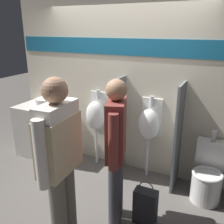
{
  "coord_description": "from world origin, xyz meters",
  "views": [
    {
      "loc": [
        1.46,
        -2.84,
        2.18
      ],
      "look_at": [
        0.0,
        0.17,
        1.05
      ],
      "focal_mm": 40.0,
      "sensor_mm": 36.0,
      "label": 1
    }
  ],
  "objects_px": {
    "urinal_near_counter": "(96,116)",
    "urinal_far": "(149,124)",
    "person_in_vest": "(60,156)",
    "shopping_bag": "(145,206)",
    "toilet": "(208,177)",
    "person_with_lanyard": "(116,148)",
    "cell_phone": "(49,110)",
    "sink_basin": "(46,102)"
  },
  "relations": [
    {
      "from": "urinal_far",
      "to": "shopping_bag",
      "type": "height_order",
      "value": "urinal_far"
    },
    {
      "from": "cell_phone",
      "to": "person_with_lanyard",
      "type": "xyz_separation_m",
      "value": [
        1.56,
        -0.78,
        0.03
      ]
    },
    {
      "from": "person_with_lanyard",
      "to": "shopping_bag",
      "type": "distance_m",
      "value": 0.8
    },
    {
      "from": "shopping_bag",
      "to": "person_in_vest",
      "type": "bearing_deg",
      "value": -135.52
    },
    {
      "from": "sink_basin",
      "to": "urinal_far",
      "type": "xyz_separation_m",
      "value": [
        1.82,
        0.09,
        -0.13
      ]
    },
    {
      "from": "urinal_far",
      "to": "cell_phone",
      "type": "bearing_deg",
      "value": -170.83
    },
    {
      "from": "cell_phone",
      "to": "shopping_bag",
      "type": "height_order",
      "value": "cell_phone"
    },
    {
      "from": "urinal_near_counter",
      "to": "urinal_far",
      "type": "distance_m",
      "value": 0.89
    },
    {
      "from": "cell_phone",
      "to": "person_with_lanyard",
      "type": "distance_m",
      "value": 1.75
    },
    {
      "from": "urinal_far",
      "to": "shopping_bag",
      "type": "bearing_deg",
      "value": -72.8
    },
    {
      "from": "cell_phone",
      "to": "person_in_vest",
      "type": "relative_size",
      "value": 0.08
    },
    {
      "from": "cell_phone",
      "to": "person_with_lanyard",
      "type": "height_order",
      "value": "person_with_lanyard"
    },
    {
      "from": "urinal_near_counter",
      "to": "person_with_lanyard",
      "type": "distance_m",
      "value": 1.35
    },
    {
      "from": "sink_basin",
      "to": "urinal_far",
      "type": "bearing_deg",
      "value": 2.86
    },
    {
      "from": "urinal_far",
      "to": "sink_basin",
      "type": "bearing_deg",
      "value": -177.14
    },
    {
      "from": "person_with_lanyard",
      "to": "shopping_bag",
      "type": "height_order",
      "value": "person_with_lanyard"
    },
    {
      "from": "sink_basin",
      "to": "person_with_lanyard",
      "type": "relative_size",
      "value": 0.2
    },
    {
      "from": "cell_phone",
      "to": "urinal_near_counter",
      "type": "relative_size",
      "value": 0.11
    },
    {
      "from": "toilet",
      "to": "shopping_bag",
      "type": "xyz_separation_m",
      "value": [
        -0.59,
        -0.8,
        -0.09
      ]
    },
    {
      "from": "urinal_far",
      "to": "person_in_vest",
      "type": "height_order",
      "value": "person_in_vest"
    },
    {
      "from": "sink_basin",
      "to": "cell_phone",
      "type": "height_order",
      "value": "sink_basin"
    },
    {
      "from": "person_in_vest",
      "to": "person_with_lanyard",
      "type": "height_order",
      "value": "person_in_vest"
    },
    {
      "from": "urinal_near_counter",
      "to": "shopping_bag",
      "type": "xyz_separation_m",
      "value": [
        1.18,
        -0.96,
        -0.63
      ]
    },
    {
      "from": "urinal_far",
      "to": "person_with_lanyard",
      "type": "xyz_separation_m",
      "value": [
        -0.04,
        -1.04,
        0.09
      ]
    },
    {
      "from": "cell_phone",
      "to": "urinal_near_counter",
      "type": "distance_m",
      "value": 0.77
    },
    {
      "from": "urinal_near_counter",
      "to": "toilet",
      "type": "distance_m",
      "value": 1.86
    },
    {
      "from": "cell_phone",
      "to": "shopping_bag",
      "type": "relative_size",
      "value": 0.25
    },
    {
      "from": "urinal_far",
      "to": "person_with_lanyard",
      "type": "height_order",
      "value": "person_with_lanyard"
    },
    {
      "from": "toilet",
      "to": "shopping_bag",
      "type": "bearing_deg",
      "value": -126.48
    },
    {
      "from": "person_in_vest",
      "to": "shopping_bag",
      "type": "bearing_deg",
      "value": -48.7
    },
    {
      "from": "sink_basin",
      "to": "person_with_lanyard",
      "type": "distance_m",
      "value": 2.02
    },
    {
      "from": "urinal_near_counter",
      "to": "shopping_bag",
      "type": "height_order",
      "value": "urinal_near_counter"
    },
    {
      "from": "person_in_vest",
      "to": "person_with_lanyard",
      "type": "distance_m",
      "value": 0.66
    },
    {
      "from": "urinal_far",
      "to": "person_in_vest",
      "type": "xyz_separation_m",
      "value": [
        -0.37,
        -1.61,
        0.19
      ]
    },
    {
      "from": "toilet",
      "to": "person_with_lanyard",
      "type": "xyz_separation_m",
      "value": [
        -0.93,
        -0.88,
        0.63
      ]
    },
    {
      "from": "urinal_near_counter",
      "to": "person_with_lanyard",
      "type": "xyz_separation_m",
      "value": [
        0.84,
        -1.04,
        0.09
      ]
    },
    {
      "from": "toilet",
      "to": "person_in_vest",
      "type": "relative_size",
      "value": 0.5
    },
    {
      "from": "urinal_near_counter",
      "to": "urinal_far",
      "type": "xyz_separation_m",
      "value": [
        0.89,
        0.0,
        0.0
      ]
    },
    {
      "from": "toilet",
      "to": "person_with_lanyard",
      "type": "bearing_deg",
      "value": -136.52
    },
    {
      "from": "urinal_far",
      "to": "person_with_lanyard",
      "type": "distance_m",
      "value": 1.05
    },
    {
      "from": "person_in_vest",
      "to": "sink_basin",
      "type": "bearing_deg",
      "value": 40.63
    },
    {
      "from": "sink_basin",
      "to": "person_in_vest",
      "type": "xyz_separation_m",
      "value": [
        1.46,
        -1.52,
        0.06
      ]
    }
  ]
}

